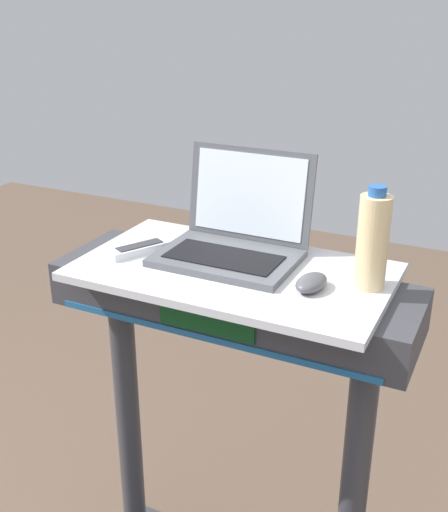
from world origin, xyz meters
TOP-DOWN VIEW (x-y plane):
  - desk_board at (0.00, 0.70)m, footprint 0.75×0.43m
  - laptop at (-0.03, 0.77)m, footprint 0.34×0.28m
  - computer_mouse at (0.21, 0.67)m, footprint 0.07×0.11m
  - water_bottle at (0.32, 0.74)m, footprint 0.07×0.07m
  - tv_remote at (-0.25, 0.68)m, footprint 0.12×0.16m

SIDE VIEW (x-z plane):
  - desk_board at x=0.00m, z-range 1.12..1.14m
  - tv_remote at x=-0.25m, z-range 1.14..1.16m
  - computer_mouse at x=0.21m, z-range 1.14..1.17m
  - laptop at x=-0.03m, z-range 1.06..1.32m
  - water_bottle at x=0.32m, z-range 1.13..1.37m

